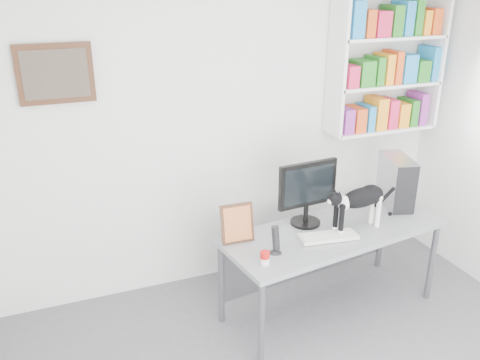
# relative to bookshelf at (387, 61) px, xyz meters

# --- Properties ---
(room) EXTENTS (4.01, 4.01, 2.70)m
(room) POSITION_rel_bookshelf_xyz_m (-1.40, -1.85, -0.50)
(room) COLOR #5E5D63
(room) RESTS_ON ground
(bookshelf) EXTENTS (1.03, 0.28, 1.24)m
(bookshelf) POSITION_rel_bookshelf_xyz_m (0.00, 0.00, 0.00)
(bookshelf) COLOR white
(bookshelf) RESTS_ON room
(wall_art) EXTENTS (0.52, 0.04, 0.42)m
(wall_art) POSITION_rel_bookshelf_xyz_m (-2.70, 0.12, 0.05)
(wall_art) COLOR #4A2C18
(wall_art) RESTS_ON room
(desk) EXTENTS (1.83, 0.92, 0.73)m
(desk) POSITION_rel_bookshelf_xyz_m (-0.86, -0.70, -1.49)
(desk) COLOR gray
(desk) RESTS_ON room
(monitor) EXTENTS (0.51, 0.27, 0.52)m
(monitor) POSITION_rel_bookshelf_xyz_m (-1.02, -0.53, -0.86)
(monitor) COLOR black
(monitor) RESTS_ON desk
(keyboard) EXTENTS (0.45, 0.22, 0.03)m
(keyboard) POSITION_rel_bookshelf_xyz_m (-0.98, -0.81, -1.10)
(keyboard) COLOR beige
(keyboard) RESTS_ON desk
(pc_tower) EXTENTS (0.30, 0.46, 0.42)m
(pc_tower) POSITION_rel_bookshelf_xyz_m (-0.15, -0.49, -0.91)
(pc_tower) COLOR #A6A5AA
(pc_tower) RESTS_ON desk
(speaker) EXTENTS (0.12, 0.12, 0.21)m
(speaker) POSITION_rel_bookshelf_xyz_m (-1.43, -0.86, -1.01)
(speaker) COLOR black
(speaker) RESTS_ON desk
(leaning_print) EXTENTS (0.25, 0.11, 0.30)m
(leaning_print) POSITION_rel_bookshelf_xyz_m (-1.62, -0.60, -0.97)
(leaning_print) COLOR #4A2C18
(leaning_print) RESTS_ON desk
(soup_can) EXTENTS (0.08, 0.08, 0.10)m
(soup_can) POSITION_rel_bookshelf_xyz_m (-1.56, -0.97, -1.07)
(soup_can) COLOR red
(soup_can) RESTS_ON desk
(cat) EXTENTS (0.59, 0.22, 0.36)m
(cat) POSITION_rel_bookshelf_xyz_m (-0.70, -0.77, -0.94)
(cat) COLOR black
(cat) RESTS_ON desk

